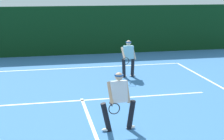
% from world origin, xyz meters
% --- Properties ---
extents(court_line_baseline_far, '(10.80, 0.10, 0.01)m').
position_xyz_m(court_line_baseline_far, '(0.00, 11.02, 0.00)').
color(court_line_baseline_far, white).
rests_on(court_line_baseline_far, ground_plane).
extents(court_line_service, '(8.80, 0.10, 0.01)m').
position_xyz_m(court_line_service, '(0.00, 6.22, 0.00)').
color(court_line_service, white).
rests_on(court_line_service, ground_plane).
extents(court_line_centre, '(0.10, 6.40, 0.01)m').
position_xyz_m(court_line_centre, '(0.00, 3.20, 0.00)').
color(court_line_centre, white).
rests_on(court_line_centre, ground_plane).
extents(player_near, '(0.97, 0.84, 1.60)m').
position_xyz_m(player_near, '(0.66, 3.56, 0.88)').
color(player_near, black).
rests_on(player_near, ground_plane).
extents(player_far, '(0.76, 0.87, 1.57)m').
position_xyz_m(player_far, '(2.29, 8.93, 0.86)').
color(player_far, black).
rests_on(player_far, ground_plane).
extents(back_fence_windscreen, '(21.80, 0.12, 2.73)m').
position_xyz_m(back_fence_windscreen, '(0.00, 14.33, 1.36)').
color(back_fence_windscreen, black).
rests_on(back_fence_windscreen, ground_plane).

